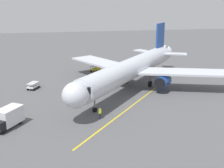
{
  "coord_description": "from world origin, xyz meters",
  "views": [
    {
      "loc": [
        16.63,
        50.99,
        15.98
      ],
      "look_at": [
        7.17,
        7.79,
        3.0
      ],
      "focal_mm": 44.57,
      "sensor_mm": 36.0,
      "label": 1
    }
  ],
  "objects": [
    {
      "name": "baggage_cart_starboard_side",
      "position": [
        6.53,
        -13.84,
        0.66
      ],
      "size": [
        2.8,
        2.86,
        1.27
      ],
      "color": "yellow",
      "rests_on": "ground"
    },
    {
      "name": "baggage_cart_near_nose",
      "position": [
        20.52,
        -2.05,
        0.66
      ],
      "size": [
        2.42,
        2.95,
        1.27
      ],
      "color": "white",
      "rests_on": "ground"
    },
    {
      "name": "ground_plane",
      "position": [
        0.0,
        0.0,
        0.0
      ],
      "size": [
        220.0,
        220.0,
        0.0
      ],
      "primitive_type": "plane",
      "color": "#565659"
    },
    {
      "name": "apron_lead_in_line",
      "position": [
        1.94,
        7.74,
        0.01
      ],
      "size": [
        26.33,
        30.42,
        0.01
      ],
      "primitive_type": "cube",
      "rotation": [
        0.0,
        0.0,
        -0.71
      ],
      "color": "yellow",
      "rests_on": "ground"
    },
    {
      "name": "airplane",
      "position": [
        1.76,
        1.53,
        4.0
      ],
      "size": [
        32.36,
        33.63,
        11.5
      ],
      "color": "silver",
      "rests_on": "ground"
    },
    {
      "name": "ground_crew_marshaller",
      "position": [
        10.49,
        14.83,
        0.89
      ],
      "size": [
        0.43,
        0.3,
        1.71
      ],
      "color": "#23232D",
      "rests_on": "ground"
    },
    {
      "name": "box_truck_portside",
      "position": [
        22.85,
        14.91,
        1.39
      ],
      "size": [
        4.2,
        4.9,
        2.62
      ],
      "color": "black",
      "rests_on": "ground"
    }
  ]
}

